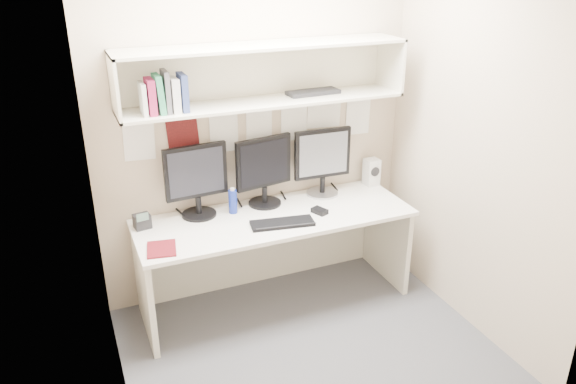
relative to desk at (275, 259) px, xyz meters
name	(u,v)px	position (x,y,z in m)	size (l,w,h in m)	color
floor	(311,351)	(0.00, -0.65, -0.37)	(2.40, 2.00, 0.01)	#47474C
wall_back	(256,126)	(0.00, 0.35, 0.93)	(2.40, 0.02, 2.60)	#BBA88F
wall_front	(413,249)	(0.00, -1.65, 0.93)	(2.40, 0.02, 2.60)	#BBA88F
wall_left	(101,205)	(-1.20, -0.65, 0.93)	(0.02, 2.00, 2.60)	#BBA88F
wall_right	(478,146)	(1.20, -0.65, 0.93)	(0.02, 2.00, 2.60)	#BBA88F
desk	(275,259)	(0.00, 0.00, 0.00)	(2.00, 0.70, 0.73)	white
overhead_hutch	(262,73)	(0.00, 0.21, 1.35)	(2.00, 0.38, 0.40)	beige
pinned_papers	(257,133)	(0.00, 0.34, 0.88)	(1.92, 0.01, 0.48)	white
monitor_left	(196,179)	(-0.50, 0.22, 0.65)	(0.45, 0.25, 0.53)	black
monitor_center	(264,169)	(0.00, 0.22, 0.64)	(0.45, 0.25, 0.52)	black
monitor_right	(323,160)	(0.49, 0.22, 0.65)	(0.45, 0.25, 0.53)	#A5A5AA
keyboard	(282,223)	(-0.01, -0.16, 0.37)	(0.44, 0.16, 0.02)	black
mouse	(320,211)	(0.32, -0.10, 0.38)	(0.07, 0.11, 0.03)	black
speaker	(371,172)	(0.94, 0.24, 0.47)	(0.11, 0.12, 0.22)	silver
blue_bottle	(233,201)	(-0.26, 0.16, 0.46)	(0.06, 0.06, 0.19)	navy
maroon_notebook	(162,249)	(-0.85, -0.19, 0.37)	(0.18, 0.22, 0.01)	maroon
desk_phone	(142,221)	(-0.91, 0.16, 0.42)	(0.12, 0.11, 0.13)	black
book_stack	(164,94)	(-0.70, 0.11, 1.29)	(0.29, 0.16, 0.27)	beige
hutch_tray	(313,92)	(0.38, 0.19, 1.19)	(0.38, 0.15, 0.03)	black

